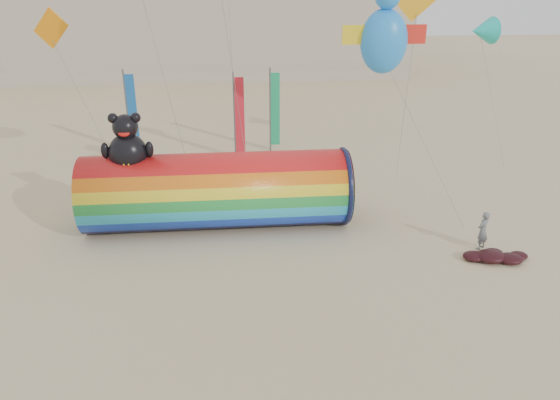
{
  "coord_description": "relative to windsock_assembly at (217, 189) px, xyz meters",
  "views": [
    {
      "loc": [
        -1.39,
        -17.72,
        10.49
      ],
      "look_at": [
        0.5,
        1.5,
        2.4
      ],
      "focal_mm": 35.0,
      "sensor_mm": 36.0,
      "label": 1
    }
  ],
  "objects": [
    {
      "name": "windsock_assembly",
      "position": [
        0.0,
        0.0,
        0.0
      ],
      "size": [
        11.47,
        3.49,
        5.29
      ],
      "color": "red",
      "rests_on": "ground"
    },
    {
      "name": "festival_banners",
      "position": [
        -0.18,
        10.45,
        0.88
      ],
      "size": [
        9.35,
        1.74,
        5.2
      ],
      "color": "#59595E",
      "rests_on": "ground"
    },
    {
      "name": "fabric_bundle",
      "position": [
        10.86,
        -4.31,
        -1.58
      ],
      "size": [
        2.62,
        1.35,
        0.41
      ],
      "color": "#3F0B11",
      "rests_on": "ground"
    },
    {
      "name": "ground",
      "position": [
        1.98,
        -4.57,
        -1.75
      ],
      "size": [
        160.0,
        160.0,
        0.0
      ],
      "primitive_type": "plane",
      "color": "#CCB58C",
      "rests_on": "ground"
    },
    {
      "name": "kite_handler",
      "position": [
        10.72,
        -3.3,
        -0.94
      ],
      "size": [
        0.71,
        0.66,
        1.63
      ],
      "primitive_type": "imported",
      "rotation": [
        0.0,
        0.0,
        3.75
      ],
      "color": "slate",
      "rests_on": "ground"
    }
  ]
}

